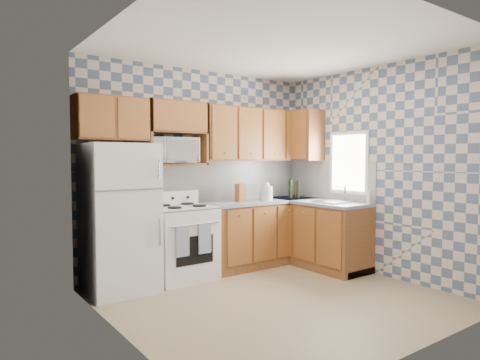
% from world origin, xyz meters
% --- Properties ---
extents(floor, '(3.40, 3.40, 0.00)m').
position_xyz_m(floor, '(0.00, 0.00, 0.00)').
color(floor, '#917E5A').
rests_on(floor, ground).
extents(back_wall, '(3.40, 0.02, 2.70)m').
position_xyz_m(back_wall, '(0.00, 1.60, 1.35)').
color(back_wall, slate).
rests_on(back_wall, ground).
extents(right_wall, '(0.02, 3.20, 2.70)m').
position_xyz_m(right_wall, '(1.70, 0.00, 1.35)').
color(right_wall, slate).
rests_on(right_wall, ground).
extents(backsplash_back, '(2.60, 0.02, 0.56)m').
position_xyz_m(backsplash_back, '(0.40, 1.59, 1.20)').
color(backsplash_back, white).
rests_on(backsplash_back, back_wall).
extents(backsplash_right, '(0.02, 1.60, 0.56)m').
position_xyz_m(backsplash_right, '(1.69, 0.80, 1.20)').
color(backsplash_right, white).
rests_on(backsplash_right, right_wall).
extents(refrigerator, '(0.75, 0.70, 1.68)m').
position_xyz_m(refrigerator, '(-1.27, 1.25, 0.84)').
color(refrigerator, white).
rests_on(refrigerator, floor).
extents(stove_body, '(0.76, 0.65, 0.90)m').
position_xyz_m(stove_body, '(-0.47, 1.28, 0.45)').
color(stove_body, white).
rests_on(stove_body, floor).
extents(cooktop, '(0.76, 0.65, 0.02)m').
position_xyz_m(cooktop, '(-0.47, 1.28, 0.91)').
color(cooktop, silver).
rests_on(cooktop, stove_body).
extents(backguard, '(0.76, 0.08, 0.17)m').
position_xyz_m(backguard, '(-0.47, 1.55, 1.00)').
color(backguard, white).
rests_on(backguard, cooktop).
extents(dish_towel_left, '(0.17, 0.02, 0.36)m').
position_xyz_m(dish_towel_left, '(-0.65, 0.93, 0.55)').
color(dish_towel_left, navy).
rests_on(dish_towel_left, stove_body).
extents(dish_towel_right, '(0.17, 0.02, 0.36)m').
position_xyz_m(dish_towel_right, '(-0.34, 0.93, 0.55)').
color(dish_towel_right, navy).
rests_on(dish_towel_right, stove_body).
extents(base_cabinets_back, '(1.75, 0.60, 0.88)m').
position_xyz_m(base_cabinets_back, '(0.82, 1.30, 0.44)').
color(base_cabinets_back, brown).
rests_on(base_cabinets_back, floor).
extents(base_cabinets_right, '(0.60, 1.60, 0.88)m').
position_xyz_m(base_cabinets_right, '(1.40, 0.80, 0.44)').
color(base_cabinets_right, brown).
rests_on(base_cabinets_right, floor).
extents(countertop_back, '(1.77, 0.63, 0.04)m').
position_xyz_m(countertop_back, '(0.82, 1.30, 0.90)').
color(countertop_back, gray).
rests_on(countertop_back, base_cabinets_back).
extents(countertop_right, '(0.63, 1.60, 0.04)m').
position_xyz_m(countertop_right, '(1.40, 0.80, 0.90)').
color(countertop_right, gray).
rests_on(countertop_right, base_cabinets_right).
extents(upper_cabinets_back, '(1.75, 0.33, 0.74)m').
position_xyz_m(upper_cabinets_back, '(0.82, 1.44, 1.85)').
color(upper_cabinets_back, brown).
rests_on(upper_cabinets_back, back_wall).
extents(upper_cabinets_fridge, '(0.82, 0.33, 0.50)m').
position_xyz_m(upper_cabinets_fridge, '(-1.29, 1.44, 1.97)').
color(upper_cabinets_fridge, brown).
rests_on(upper_cabinets_fridge, back_wall).
extents(upper_cabinets_right, '(0.33, 0.70, 0.74)m').
position_xyz_m(upper_cabinets_right, '(1.53, 1.25, 1.85)').
color(upper_cabinets_right, brown).
rests_on(upper_cabinets_right, right_wall).
extents(microwave_shelf, '(0.80, 0.33, 0.03)m').
position_xyz_m(microwave_shelf, '(-0.47, 1.44, 1.44)').
color(microwave_shelf, brown).
rests_on(microwave_shelf, back_wall).
extents(microwave, '(0.64, 0.49, 0.32)m').
position_xyz_m(microwave, '(-0.52, 1.40, 1.61)').
color(microwave, white).
rests_on(microwave, microwave_shelf).
extents(sink, '(0.48, 0.40, 0.03)m').
position_xyz_m(sink, '(1.40, 0.45, 0.93)').
color(sink, '#B7B7BC').
rests_on(sink, countertop_right).
extents(window, '(0.02, 0.66, 0.86)m').
position_xyz_m(window, '(1.69, 0.45, 1.45)').
color(window, white).
rests_on(window, right_wall).
extents(bottle_0, '(0.06, 0.06, 0.27)m').
position_xyz_m(bottle_0, '(1.36, 1.26, 1.05)').
color(bottle_0, black).
rests_on(bottle_0, countertop_back).
extents(bottle_1, '(0.06, 0.06, 0.25)m').
position_xyz_m(bottle_1, '(1.46, 1.20, 1.04)').
color(bottle_1, black).
rests_on(bottle_1, countertop_back).
extents(bottle_2, '(0.06, 0.06, 0.23)m').
position_xyz_m(bottle_2, '(1.51, 1.30, 1.04)').
color(bottle_2, '#5E360F').
rests_on(bottle_2, countertop_back).
extents(knife_block, '(0.11, 0.11, 0.24)m').
position_xyz_m(knife_block, '(0.43, 1.27, 1.04)').
color(knife_block, brown).
rests_on(knife_block, countertop_back).
extents(electric_kettle, '(0.16, 0.16, 0.20)m').
position_xyz_m(electric_kettle, '(0.81, 1.15, 1.02)').
color(electric_kettle, white).
rests_on(electric_kettle, countertop_back).
extents(food_containers, '(0.18, 0.18, 0.12)m').
position_xyz_m(food_containers, '(0.83, 1.21, 0.98)').
color(food_containers, beige).
rests_on(food_containers, countertop_back).
extents(soap_bottle, '(0.06, 0.06, 0.17)m').
position_xyz_m(soap_bottle, '(1.62, 0.05, 1.01)').
color(soap_bottle, beige).
rests_on(soap_bottle, countertop_right).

